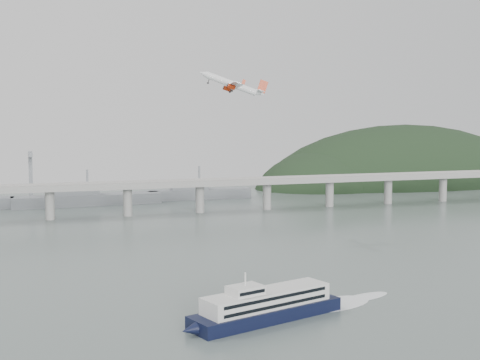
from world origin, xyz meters
name	(u,v)px	position (x,y,z in m)	size (l,w,h in m)	color
ground	(285,284)	(0.00, 0.00, 0.00)	(900.00, 900.00, 0.00)	#586562
bridge	(170,188)	(-1.15, 200.00, 17.65)	(800.00, 22.00, 23.90)	gray
headland	(416,202)	(285.18, 331.75, -19.34)	(365.00, 155.00, 156.00)	black
ferry	(267,306)	(-23.30, -39.82, 4.49)	(85.65, 34.19, 16.56)	black
airliner	(233,85)	(9.01, 92.66, 82.28)	(37.17, 33.85, 14.87)	white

